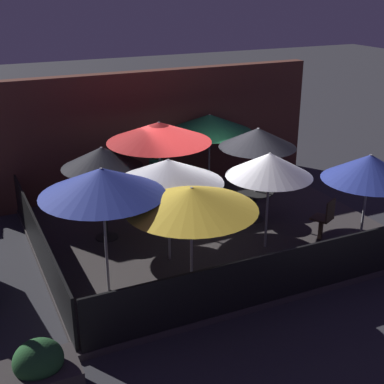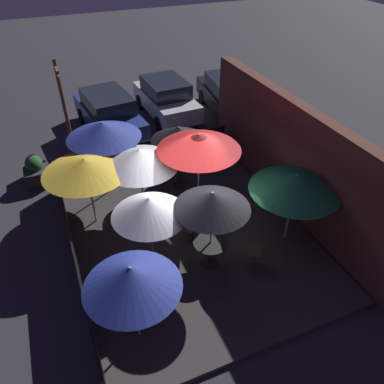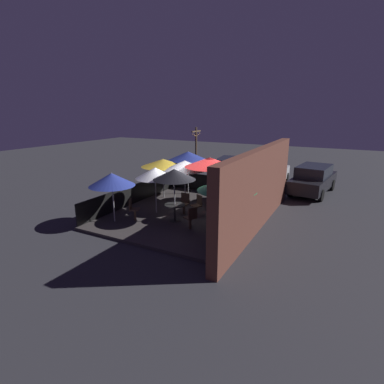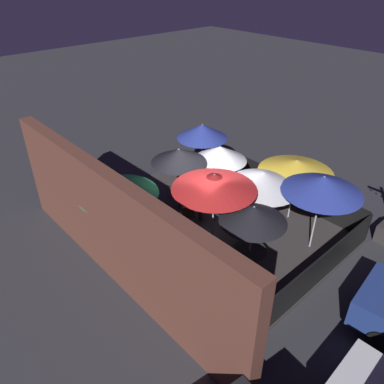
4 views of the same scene
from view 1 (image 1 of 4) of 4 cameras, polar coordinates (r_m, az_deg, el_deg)
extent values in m
plane|color=#2D2D33|center=(12.23, 1.82, -4.62)|extent=(60.00, 60.00, 0.00)
cube|color=#383333|center=(12.21, 1.82, -4.37)|extent=(7.59, 6.14, 0.12)
cube|color=brown|center=(14.50, -4.02, 6.45)|extent=(9.19, 0.36, 3.26)
cube|color=black|center=(9.67, 10.03, -8.56)|extent=(7.39, 0.05, 0.95)
cube|color=black|center=(10.96, -16.02, -5.32)|extent=(0.05, 5.94, 0.95)
cylinder|color=#B2B2B7|center=(12.39, 6.85, 1.79)|extent=(0.05, 0.05, 2.23)
cone|color=black|center=(12.12, 7.04, 5.78)|extent=(1.76, 1.76, 0.44)
cylinder|color=#B2B2B7|center=(11.58, -9.36, -0.20)|extent=(0.05, 0.05, 2.08)
cone|color=black|center=(11.30, -9.61, 3.68)|extent=(1.72, 1.72, 0.43)
cylinder|color=#B2B2B7|center=(11.13, 8.05, -1.01)|extent=(0.05, 0.05, 2.09)
cone|color=silver|center=(10.85, 8.26, 2.91)|extent=(1.77, 1.77, 0.49)
cylinder|color=#B2B2B7|center=(9.32, -0.05, -5.47)|extent=(0.05, 0.05, 2.08)
cone|color=gold|center=(8.97, -0.06, -0.67)|extent=(2.29, 2.29, 0.39)
cylinder|color=#B2B2B7|center=(9.51, -9.25, -4.22)|extent=(0.05, 0.05, 2.37)
cone|color=#283893|center=(9.15, -9.60, 1.11)|extent=(2.17, 2.17, 0.48)
cylinder|color=#B2B2B7|center=(14.28, 1.84, 4.26)|extent=(0.05, 0.05, 2.06)
cone|color=#1E6B3D|center=(14.06, 1.88, 7.37)|extent=(2.28, 2.28, 0.46)
cylinder|color=#B2B2B7|center=(11.52, 17.95, -1.12)|extent=(0.05, 0.05, 2.08)
cone|color=#283893|center=(11.26, 18.40, 2.52)|extent=(1.88, 1.88, 0.53)
cylinder|color=#B2B2B7|center=(10.53, -2.48, -2.03)|extent=(0.05, 0.05, 2.13)
cone|color=silver|center=(10.22, -2.55, 2.24)|extent=(2.16, 2.16, 0.47)
cylinder|color=#B2B2B7|center=(11.95, -3.43, 1.73)|extent=(0.05, 0.05, 2.46)
cone|color=red|center=(11.65, -3.54, 6.42)|extent=(2.30, 2.30, 0.44)
cylinder|color=black|center=(12.80, 6.63, -2.88)|extent=(0.47, 0.47, 0.02)
cylinder|color=black|center=(12.67, 6.70, -1.51)|extent=(0.08, 0.08, 0.68)
cylinder|color=black|center=(12.54, 6.77, 0.00)|extent=(0.86, 0.86, 0.04)
cylinder|color=black|center=(11.99, -9.06, -4.78)|extent=(0.50, 0.50, 0.02)
cylinder|color=black|center=(11.85, -9.15, -3.36)|extent=(0.08, 0.08, 0.67)
cylinder|color=black|center=(11.71, -9.25, -1.79)|extent=(0.91, 0.91, 0.04)
cube|color=#4C3828|center=(13.73, 6.25, -0.17)|extent=(0.11, 0.11, 0.44)
cube|color=#4C3828|center=(13.65, 6.30, 0.78)|extent=(0.53, 0.53, 0.04)
cube|color=#4C3828|center=(13.73, 6.27, 1.98)|extent=(0.37, 0.20, 0.44)
cube|color=#4C3828|center=(12.02, 13.56, -3.86)|extent=(0.11, 0.11, 0.48)
cube|color=#4C3828|center=(11.91, 13.67, -2.73)|extent=(0.54, 0.54, 0.04)
cube|color=#4C3828|center=(11.75, 14.56, -1.88)|extent=(0.37, 0.21, 0.44)
cube|color=#4C3828|center=(12.22, 3.18, -2.88)|extent=(0.09, 0.09, 0.45)
cube|color=#4C3828|center=(12.12, 3.21, -1.81)|extent=(0.44, 0.44, 0.04)
cube|color=#4C3828|center=(11.93, 2.51, -0.93)|extent=(0.07, 0.40, 0.44)
cube|color=#4C3828|center=(12.70, 1.77, -1.89)|extent=(0.11, 0.11, 0.45)
cube|color=#4C3828|center=(12.60, 1.78, -0.87)|extent=(0.54, 0.54, 0.04)
cube|color=#4C3828|center=(12.52, 0.97, 0.17)|extent=(0.22, 0.37, 0.44)
cylinder|color=#236642|center=(14.02, -3.82, 1.58)|extent=(0.36, 0.36, 0.99)
sphere|color=#9E704C|center=(13.82, -3.88, 3.95)|extent=(0.22, 0.22, 0.22)
cube|color=#332D2D|center=(8.02, -15.77, -19.10)|extent=(1.06, 0.74, 0.55)
ellipsoid|color=#235128|center=(7.77, -16.07, -16.88)|extent=(0.69, 0.55, 0.62)
camera|label=2|loc=(14.05, 38.94, 24.90)|focal=35.00mm
camera|label=3|loc=(23.02, 21.73, 18.32)|focal=28.00mm
camera|label=4|loc=(16.80, -34.37, 24.78)|focal=35.00mm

